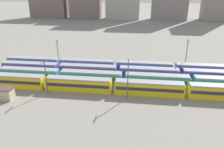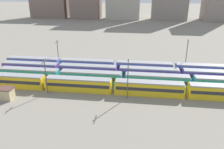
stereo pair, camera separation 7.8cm
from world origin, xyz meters
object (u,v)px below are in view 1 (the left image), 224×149
Objects in this scene: train_track_2 at (181,75)px; train_track_0 at (113,86)px; train_track_1 at (157,81)px; catenary_pole_0 at (46,75)px; signal_hut at (6,93)px; catenary_pole_2 at (128,77)px; train_track_3 at (174,69)px; catenary_pole_3 at (58,52)px; catenary_pole_1 at (186,54)px.

train_track_0 is at bearing -151.40° from train_track_2.
catenary_pole_0 is (-28.99, -7.97, 3.38)m from train_track_1.
train_track_0 is 27.19m from signal_hut.
catenary_pole_0 is at bearing 25.40° from signal_hut.
catenary_pole_2 reaches higher than catenary_pole_0.
catenary_pole_3 reaches higher than train_track_3.
train_track_1 is 30.25m from catenary_pole_0.
catenary_pole_1 is at bearing 40.67° from train_track_0.
catenary_pole_1 is 27.71m from catenary_pole_2.
catenary_pole_1 is at bearing 28.16° from signal_hut.
catenary_pole_1 is 54.47m from signal_hut.
train_track_2 is at bearing -74.78° from train_track_3.
catenary_pole_2 is at bearing -138.71° from train_track_2.
catenary_pole_0 is at bearing -164.62° from train_track_1.
catenary_pole_3 is (-4.59, 21.57, -0.13)m from catenary_pole_0.
catenary_pole_2 reaches higher than train_track_3.
catenary_pole_0 is at bearing -77.98° from catenary_pole_3.
catenary_pole_2 is at bearing -0.18° from catenary_pole_0.
catenary_pole_1 reaches higher than catenary_pole_2.
signal_hut is at bearing -152.71° from train_track_3.
catenary_pole_3 is at bearing 139.25° from train_track_0.
catenary_pole_3 is (-21.81, 18.79, 3.25)m from train_track_0.
catenary_pole_0 is 10.67m from signal_hut.
train_track_1 reaches higher than signal_hut.
train_track_1 is 17.10m from catenary_pole_1.
train_track_1 is 39.95m from signal_hut.
train_track_1 is at bearing 17.87° from signal_hut.
train_track_1 is at bearing -126.36° from catenary_pole_1.
train_track_3 is (-1.41, 5.20, 0.00)m from train_track_2.
catenary_pole_3 is at bearing 140.03° from catenary_pole_2.
train_track_1 is at bearing -144.56° from train_track_2.
catenary_pole_3 is at bearing 80.25° from signal_hut.
train_track_1 is 11.95m from train_track_3.
train_track_2 is 10.30× the size of catenary_pole_1.
train_track_3 is at bearing 53.47° from catenary_pole_2.
catenary_pole_0 is 44.31m from catenary_pole_1.
train_track_1 is 9.87× the size of catenary_pole_0.
catenary_pole_1 reaches higher than train_track_2.
catenary_pole_3 reaches higher than train_track_2.
train_track_3 is 6.43m from catenary_pole_1.
train_track_3 is 10.30× the size of catenary_pole_1.
train_track_2 is 48.58m from signal_hut.
catenary_pole_1 is (3.94, 2.96, 4.12)m from train_track_3.
train_track_3 is 10.69× the size of catenary_pole_2.
catenary_pole_0 is at bearing -160.05° from train_track_2.
catenary_pole_1 reaches higher than catenary_pole_0.
catenary_pole_1 is (9.84, 13.36, 4.12)m from train_track_1.
train_track_0 reaches higher than signal_hut.
catenary_pole_0 is at bearing -170.86° from train_track_0.
train_track_2 is at bearing -107.21° from catenary_pole_1.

